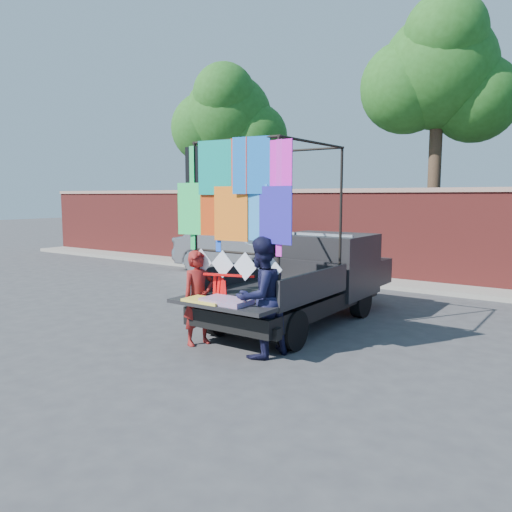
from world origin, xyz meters
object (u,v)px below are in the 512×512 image
Objects in this scene: sedan at (240,250)px; woman at (199,298)px; pickup_truck at (313,277)px; man at (261,297)px.

sedan is 2.96× the size of woman.
sedan is at bearing 141.13° from pickup_truck.
pickup_truck is 1.14× the size of sedan.
woman reaches higher than sedan.
woman is at bearing -145.09° from sedan.
man is at bearing -137.66° from sedan.
pickup_truck reaches higher than sedan.
pickup_truck is at bearing 3.82° from woman.
woman is (-0.65, -2.63, -0.06)m from pickup_truck.
man reaches higher than sedan.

